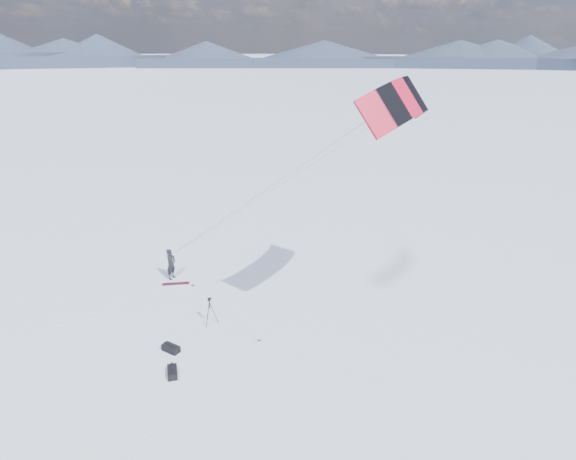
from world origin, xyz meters
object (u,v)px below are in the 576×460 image
Objects in this scene: snowkiter at (172,278)px; snowboard at (176,284)px; gear_bag_b at (172,372)px; gear_bag_a at (171,348)px; tripod at (210,307)px.

snowkiter is 0.71m from snowboard.
gear_bag_a is at bearing -179.58° from gear_bag_b.
gear_bag_a is at bearing -126.13° from tripod.
gear_bag_b reaches higher than gear_bag_a.
snowkiter is at bearing 109.09° from snowboard.
gear_bag_b is (1.17, -1.01, -0.00)m from gear_bag_a.
gear_bag_a is (4.23, -4.21, 0.13)m from snowboard.
snowkiter is 8.19m from gear_bag_b.
gear_bag_b is (6.02, -5.56, 0.14)m from snowkiter.
tripod reaches higher than snowboard.
snowkiter reaches higher than gear_bag_b.
gear_bag_b is at bearing -146.43° from snowkiter.
tripod is (4.09, -1.77, 0.80)m from snowboard.
tripod is (4.72, -2.11, 0.82)m from snowkiter.
gear_bag_a reaches higher than snowboard.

